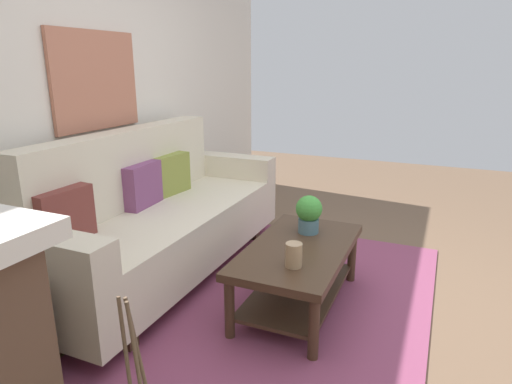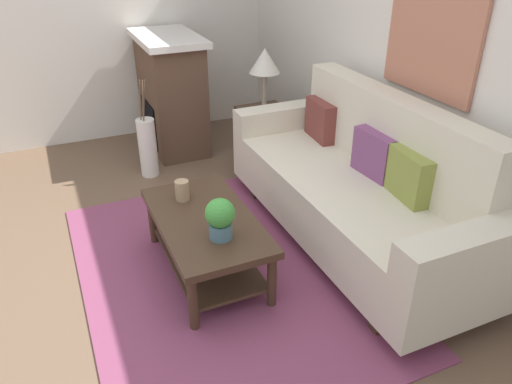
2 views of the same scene
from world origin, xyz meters
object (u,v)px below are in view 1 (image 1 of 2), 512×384
object	(u,v)px
throw_pillow_olive	(171,174)
coffee_table	(298,263)
couch	(158,219)
potted_plant_tabletop	(309,213)
throw_pillow_maroon	(64,215)
framed_painting	(96,81)
throw_pillow_plum	(142,185)
tabletop_vase	(294,255)

from	to	relation	value
throw_pillow_olive	coffee_table	distance (m)	1.37
couch	potted_plant_tabletop	world-z (taller)	couch
couch	coffee_table	distance (m)	1.13
couch	potted_plant_tabletop	bearing A→B (deg)	-80.40
throw_pillow_maroon	framed_painting	size ratio (longest dim) A/B	0.43
throw_pillow_plum	throw_pillow_olive	xyz separation A→B (m)	(0.37, 0.00, 0.00)
throw_pillow_plum	framed_painting	size ratio (longest dim) A/B	0.43
coffee_table	potted_plant_tabletop	world-z (taller)	potted_plant_tabletop
throw_pillow_maroon	tabletop_vase	xyz separation A→B (m)	(0.38, -1.31, -0.18)
coffee_table	framed_painting	world-z (taller)	framed_painting
potted_plant_tabletop	framed_painting	bearing A→B (deg)	96.78
throw_pillow_olive	potted_plant_tabletop	bearing A→B (deg)	-98.49
throw_pillow_plum	potted_plant_tabletop	bearing A→B (deg)	-81.36
framed_painting	couch	bearing A→B (deg)	-90.00
tabletop_vase	throw_pillow_maroon	bearing A→B (deg)	106.36
throw_pillow_maroon	tabletop_vase	distance (m)	1.37
couch	coffee_table	world-z (taller)	couch
couch	throw_pillow_maroon	bearing A→B (deg)	170.43
throw_pillow_plum	framed_painting	bearing A→B (deg)	90.00
framed_painting	coffee_table	bearing A→B (deg)	-92.44
couch	throw_pillow_maroon	size ratio (longest dim) A/B	6.53
throw_pillow_olive	tabletop_vase	distance (m)	1.51
throw_pillow_olive	coffee_table	size ratio (longest dim) A/B	0.33
throw_pillow_olive	throw_pillow_plum	bearing A→B (deg)	180.00
throw_pillow_olive	throw_pillow_maroon	bearing A→B (deg)	180.00
throw_pillow_olive	coffee_table	xyz separation A→B (m)	(-0.44, -1.25, -0.37)
potted_plant_tabletop	coffee_table	bearing A→B (deg)	-176.41
throw_pillow_plum	throw_pillow_maroon	bearing A→B (deg)	180.00
throw_pillow_olive	potted_plant_tabletop	xyz separation A→B (m)	(-0.18, -1.23, -0.11)
tabletop_vase	throw_pillow_plum	bearing A→B (deg)	74.73
potted_plant_tabletop	couch	bearing A→B (deg)	99.60
coffee_table	potted_plant_tabletop	size ratio (longest dim) A/B	4.20
throw_pillow_plum	coffee_table	world-z (taller)	throw_pillow_plum
tabletop_vase	potted_plant_tabletop	bearing A→B (deg)	8.19
couch	throw_pillow_olive	xyz separation A→B (m)	(0.37, 0.12, 0.25)
potted_plant_tabletop	framed_painting	world-z (taller)	framed_painting
throw_pillow_maroon	throw_pillow_plum	xyz separation A→B (m)	(0.74, 0.00, 0.00)
coffee_table	tabletop_vase	size ratio (longest dim) A/B	7.77
couch	framed_painting	world-z (taller)	framed_painting
tabletop_vase	couch	bearing A→B (deg)	73.21
couch	throw_pillow_olive	bearing A→B (deg)	18.63
couch	throw_pillow_plum	xyz separation A→B (m)	(0.00, 0.12, 0.25)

